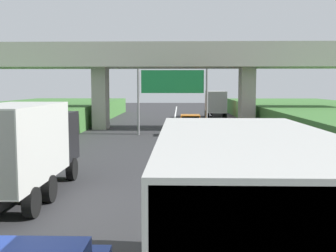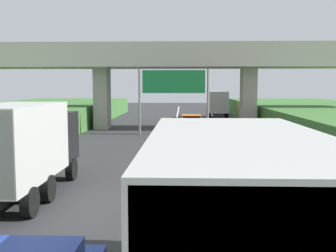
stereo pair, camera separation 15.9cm
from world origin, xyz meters
name	(u,v)px [view 2 (the right image)]	position (x,y,z in m)	size (l,w,h in m)	color
lane_centre_stripe	(173,140)	(0.00, 31.20, 0.00)	(0.20, 102.39, 0.01)	white
overpass_bridge	(175,65)	(0.00, 39.00, 6.05)	(40.00, 4.80, 7.99)	#ADA89E
overhead_highway_sign	(174,86)	(0.00, 34.31, 4.07)	(5.88, 0.18, 5.49)	slate
truck_black	(23,145)	(-5.03, 14.87, 1.93)	(2.44, 7.30, 3.44)	black
truck_red	(217,103)	(5.11, 52.39, 1.93)	(2.44, 7.30, 3.44)	black
truck_yellow	(230,224)	(1.49, 6.63, 1.93)	(2.44, 7.30, 3.44)	black
car_orange	(191,125)	(1.47, 33.92, 0.86)	(1.86, 4.10, 1.72)	orange
construction_barrel_2	(5,174)	(-6.53, 16.62, 0.46)	(0.57, 0.57, 0.90)	orange
construction_barrel_3	(48,153)	(-6.48, 21.82, 0.46)	(0.57, 0.57, 0.90)	orange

